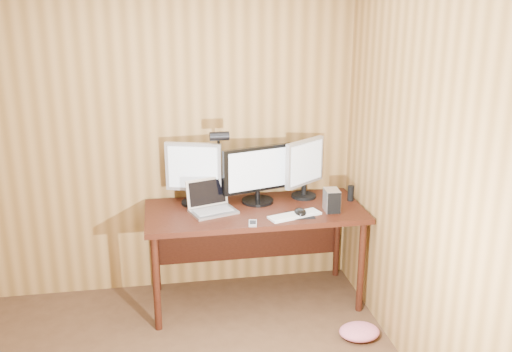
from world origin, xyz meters
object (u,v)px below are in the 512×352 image
object	(u,v)px
monitor_center	(258,174)
speaker	(351,193)
hard_drive	(332,200)
monitor_left	(194,171)
mouse	(300,212)
desk	(253,221)
laptop	(211,203)
desk_lamp	(219,156)
keyboard	(295,215)
monitor_right	(305,167)
phone	(253,223)

from	to	relation	value
monitor_center	speaker	world-z (taller)	monitor_center
monitor_center	hard_drive	world-z (taller)	monitor_center
monitor_left	mouse	distance (m)	0.85
desk	hard_drive	distance (m)	0.62
desk	monitor_center	bearing A→B (deg)	56.13
hard_drive	laptop	bearing A→B (deg)	173.01
laptop	monitor_center	bearing A→B (deg)	-0.16
hard_drive	speaker	bearing A→B (deg)	44.70
monitor_center	speaker	distance (m)	0.73
desk	desk_lamp	xyz separation A→B (m)	(-0.24, 0.08, 0.50)
monitor_center	keyboard	size ratio (longest dim) A/B	1.35
monitor_center	monitor_left	distance (m)	0.48
monitor_left	monitor_right	size ratio (longest dim) A/B	1.03
monitor_right	keyboard	bearing A→B (deg)	-149.43
desk	monitor_left	xyz separation A→B (m)	(-0.43, 0.12, 0.38)
laptop	desk_lamp	xyz separation A→B (m)	(0.08, 0.13, 0.32)
mouse	monitor_left	bearing A→B (deg)	149.05
phone	desk	bearing A→B (deg)	90.11
monitor_right	keyboard	distance (m)	0.49
monitor_center	desk_lamp	bearing A→B (deg)	161.43
keyboard	desk_lamp	world-z (taller)	desk_lamp
phone	hard_drive	bearing A→B (deg)	24.57
monitor_center	monitor_right	world-z (taller)	monitor_right
laptop	phone	distance (m)	0.41
monitor_center	laptop	distance (m)	0.42
keyboard	hard_drive	world-z (taller)	hard_drive
monitor_right	keyboard	world-z (taller)	monitor_right
monitor_right	speaker	bearing A→B (deg)	-58.45
monitor_left	speaker	distance (m)	1.21
laptop	hard_drive	bearing A→B (deg)	-28.08
monitor_center	monitor_right	distance (m)	0.38
monitor_center	hard_drive	distance (m)	0.59
speaker	monitor_center	bearing A→B (deg)	173.18
monitor_right	laptop	distance (m)	0.79
keyboard	laptop	bearing A→B (deg)	141.79
mouse	phone	size ratio (longest dim) A/B	1.04
monitor_right	hard_drive	size ratio (longest dim) A/B	2.84
monitor_center	monitor_left	size ratio (longest dim) A/B	1.15
monitor_center	laptop	size ratio (longest dim) A/B	1.44
keyboard	mouse	size ratio (longest dim) A/B	3.32
hard_drive	desk_lamp	size ratio (longest dim) A/B	0.26
desk	hard_drive	size ratio (longest dim) A/B	9.90
monitor_left	laptop	world-z (taller)	monitor_left
desk	keyboard	world-z (taller)	keyboard
mouse	desk_lamp	bearing A→B (deg)	144.22
desk	hard_drive	xyz separation A→B (m)	(0.55, -0.20, 0.20)
desk	monitor_left	bearing A→B (deg)	164.94
hard_drive	monitor_center	bearing A→B (deg)	154.39
desk	monitor_right	distance (m)	0.57
monitor_right	phone	bearing A→B (deg)	-171.39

